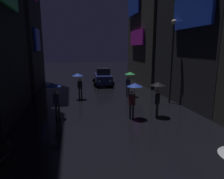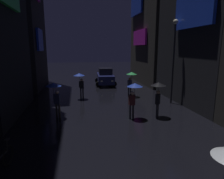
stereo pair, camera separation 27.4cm
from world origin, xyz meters
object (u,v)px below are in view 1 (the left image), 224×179
car_distant (103,77)px  streetlamp_right_far (172,53)px  pedestrian_far_right_blue (78,79)px  pedestrian_near_crossing_blue (54,91)px  pedestrian_foreground_left_blue (134,91)px  bicycle_parked_at_storefront (2,164)px  pedestrian_foreground_right_black (158,90)px  pedestrian_midstreet_left_green (129,77)px

car_distant → streetlamp_right_far: (3.79, -8.50, 2.83)m
pedestrian_far_right_blue → streetlamp_right_far: size_ratio=0.35×
pedestrian_near_crossing_blue → streetlamp_right_far: (8.28, 1.83, 2.09)m
pedestrian_far_right_blue → pedestrian_foreground_left_blue: bearing=-61.0°
pedestrian_far_right_blue → pedestrian_near_crossing_blue: bearing=-109.6°
bicycle_parked_at_storefront → car_distant: size_ratio=0.42×
pedestrian_foreground_left_blue → bicycle_parked_at_storefront: (-5.83, -4.35, -1.28)m
pedestrian_far_right_blue → bicycle_parked_at_storefront: 10.18m
pedestrian_far_right_blue → pedestrian_foreground_right_black: bearing=-50.2°
pedestrian_near_crossing_blue → car_distant: 11.29m
bicycle_parked_at_storefront → streetlamp_right_far: 12.43m
car_distant → streetlamp_right_far: size_ratio=0.70×
pedestrian_foreground_left_blue → pedestrian_near_crossing_blue: same height
bicycle_parked_at_storefront → streetlamp_right_far: streetlamp_right_far is taller
pedestrian_foreground_left_blue → car_distant: (-0.02, 11.30, -0.74)m
pedestrian_far_right_blue → pedestrian_foreground_left_blue: (2.96, -5.34, 0.00)m
pedestrian_foreground_left_blue → pedestrian_midstreet_left_green: size_ratio=1.00×
pedestrian_foreground_right_black → pedestrian_near_crossing_blue: size_ratio=1.00×
pedestrian_far_right_blue → car_distant: size_ratio=0.50×
pedestrian_midstreet_left_green → car_distant: 6.14m
pedestrian_foreground_right_black → pedestrian_far_right_blue: (-4.44, 5.34, 0.00)m
pedestrian_foreground_left_blue → streetlamp_right_far: streetlamp_right_far is taller
pedestrian_foreground_right_black → pedestrian_foreground_left_blue: bearing=-179.9°
pedestrian_foreground_left_blue → pedestrian_midstreet_left_green: (1.31, 5.35, 0.00)m
pedestrian_foreground_left_blue → car_distant: bearing=90.1°
car_distant → streetlamp_right_far: 9.73m
pedestrian_foreground_left_blue → car_distant: size_ratio=0.50×
pedestrian_near_crossing_blue → pedestrian_foreground_left_blue: bearing=-12.1°
pedestrian_far_right_blue → car_distant: pedestrian_far_right_blue is taller
pedestrian_midstreet_left_green → pedestrian_far_right_blue: bearing=-179.8°
pedestrian_near_crossing_blue → car_distant: (4.49, 10.34, -0.74)m
pedestrian_foreground_right_black → bicycle_parked_at_storefront: 8.61m
pedestrian_far_right_blue → pedestrian_near_crossing_blue: same height
pedestrian_far_right_blue → car_distant: 6.69m
pedestrian_foreground_left_blue → pedestrian_near_crossing_blue: 4.61m
bicycle_parked_at_storefront → car_distant: bearing=69.6°
pedestrian_near_crossing_blue → car_distant: bearing=66.5°
pedestrian_foreground_right_black → car_distant: (-1.51, 11.30, -0.74)m
pedestrian_foreground_left_blue → pedestrian_midstreet_left_green: bearing=76.2°
pedestrian_foreground_right_black → pedestrian_midstreet_left_green: same height
pedestrian_midstreet_left_green → pedestrian_near_crossing_blue: (-5.83, -4.39, 0.00)m
pedestrian_foreground_left_blue → pedestrian_foreground_right_black: bearing=0.1°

